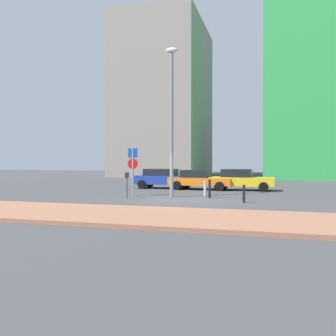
# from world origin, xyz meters

# --- Properties ---
(ground_plane) EXTENTS (120.00, 120.00, 0.00)m
(ground_plane) POSITION_xyz_m (0.00, 0.00, 0.00)
(ground_plane) COLOR #424244
(sidewalk_brick) EXTENTS (40.00, 4.34, 0.14)m
(sidewalk_brick) POSITION_xyz_m (0.00, -5.91, 0.07)
(sidewalk_brick) COLOR #9E664C
(sidewalk_brick) RESTS_ON ground
(parked_car_blue) EXTENTS (4.39, 1.98, 1.46)m
(parked_car_blue) POSITION_xyz_m (-3.17, 7.92, 0.78)
(parked_car_blue) COLOR #1E389E
(parked_car_blue) RESTS_ON ground
(parked_car_orange) EXTENTS (4.54, 2.16, 1.41)m
(parked_car_orange) POSITION_xyz_m (-0.39, 7.58, 0.72)
(parked_car_orange) COLOR orange
(parked_car_orange) RESTS_ON ground
(parked_car_yellow) EXTENTS (4.43, 2.01, 1.48)m
(parked_car_yellow) POSITION_xyz_m (2.51, 7.68, 0.76)
(parked_car_yellow) COLOR gold
(parked_car_yellow) RESTS_ON ground
(parking_sign_post) EXTENTS (0.60, 0.12, 2.80)m
(parking_sign_post) POSITION_xyz_m (-3.18, 1.75, 1.76)
(parking_sign_post) COLOR gray
(parking_sign_post) RESTS_ON ground
(parking_meter) EXTENTS (0.18, 0.14, 1.41)m
(parking_meter) POSITION_xyz_m (-2.97, 0.33, 0.91)
(parking_meter) COLOR #4C4C51
(parking_meter) RESTS_ON ground
(street_lamp) EXTENTS (0.70, 0.36, 8.38)m
(street_lamp) POSITION_xyz_m (-0.81, 1.66, 4.83)
(street_lamp) COLOR gray
(street_lamp) RESTS_ON ground
(traffic_bollard_near) EXTENTS (0.16, 0.16, 0.90)m
(traffic_bollard_near) POSITION_xyz_m (0.92, 2.70, 0.45)
(traffic_bollard_near) COLOR #B7B7BC
(traffic_bollard_near) RESTS_ON ground
(traffic_bollard_mid) EXTENTS (0.14, 0.14, 1.01)m
(traffic_bollard_mid) POSITION_xyz_m (1.33, 1.76, 0.51)
(traffic_bollard_mid) COLOR black
(traffic_bollard_mid) RESTS_ON ground
(traffic_bollard_far) EXTENTS (0.13, 0.13, 0.87)m
(traffic_bollard_far) POSITION_xyz_m (3.32, -0.03, 0.43)
(traffic_bollard_far) COLOR black
(traffic_bollard_far) RESTS_ON ground
(building_under_construction) EXTENTS (11.45, 15.86, 21.71)m
(building_under_construction) POSITION_xyz_m (-10.46, 32.35, 10.85)
(building_under_construction) COLOR gray
(building_under_construction) RESTS_ON ground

